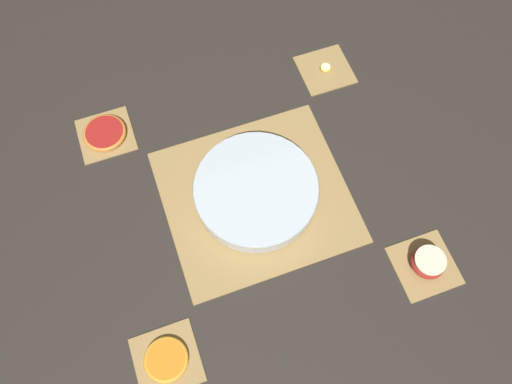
{
  "coord_description": "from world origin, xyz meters",
  "views": [
    {
      "loc": [
        -0.15,
        -0.43,
        1.05
      ],
      "look_at": [
        0.0,
        0.0,
        0.03
      ],
      "focal_mm": 35.0,
      "sensor_mm": 36.0,
      "label": 1
    }
  ],
  "objects": [
    {
      "name": "fruit_salad_bowl",
      "position": [
        -0.0,
        0.0,
        0.04
      ],
      "size": [
        0.28,
        0.28,
        0.05
      ],
      "color": "silver",
      "rests_on": "bamboo_mat_center"
    },
    {
      "name": "bamboo_mat_center",
      "position": [
        0.0,
        0.0,
        0.0
      ],
      "size": [
        0.41,
        0.38,
        0.01
      ],
      "color": "#A8844C",
      "rests_on": "ground_plane"
    },
    {
      "name": "orange_slice_whole",
      "position": [
        -0.29,
        -0.28,
        0.01
      ],
      "size": [
        0.09,
        0.09,
        0.01
      ],
      "color": "orange",
      "rests_on": "coaster_mat_near_left"
    },
    {
      "name": "apple_half",
      "position": [
        0.29,
        -0.28,
        0.03
      ],
      "size": [
        0.07,
        0.07,
        0.04
      ],
      "color": "#B72D23",
      "rests_on": "coaster_mat_near_right"
    },
    {
      "name": "grapefruit_slice",
      "position": [
        -0.29,
        0.28,
        0.01
      ],
      "size": [
        0.1,
        0.1,
        0.01
      ],
      "color": "#B2231E",
      "rests_on": "coaster_mat_far_left"
    },
    {
      "name": "coaster_mat_near_left",
      "position": [
        -0.29,
        -0.28,
        0.0
      ],
      "size": [
        0.13,
        0.13,
        0.01
      ],
      "color": "#A8844C",
      "rests_on": "ground_plane"
    },
    {
      "name": "banana_coin_single",
      "position": [
        0.29,
        0.28,
        0.01
      ],
      "size": [
        0.03,
        0.03,
        0.01
      ],
      "color": "#F7EFC6",
      "rests_on": "coaster_mat_far_right"
    },
    {
      "name": "coaster_mat_near_right",
      "position": [
        0.29,
        -0.28,
        0.0
      ],
      "size": [
        0.13,
        0.13,
        0.01
      ],
      "color": "#A8844C",
      "rests_on": "ground_plane"
    },
    {
      "name": "ground_plane",
      "position": [
        0.0,
        0.0,
        0.0
      ],
      "size": [
        6.0,
        6.0,
        0.0
      ],
      "primitive_type": "plane",
      "color": "#2D2823"
    },
    {
      "name": "coaster_mat_far_left",
      "position": [
        -0.29,
        0.28,
        0.0
      ],
      "size": [
        0.13,
        0.13,
        0.01
      ],
      "color": "#A8844C",
      "rests_on": "ground_plane"
    },
    {
      "name": "coaster_mat_far_right",
      "position": [
        0.29,
        0.28,
        0.0
      ],
      "size": [
        0.13,
        0.13,
        0.01
      ],
      "color": "#A8844C",
      "rests_on": "ground_plane"
    }
  ]
}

